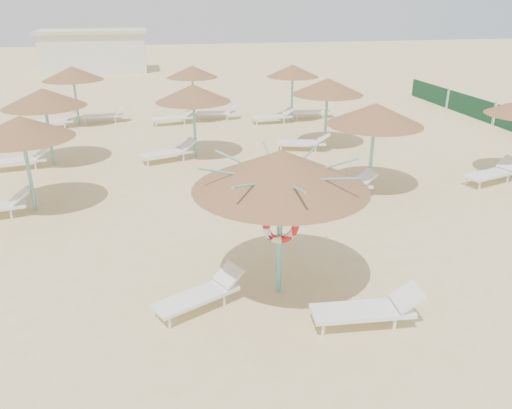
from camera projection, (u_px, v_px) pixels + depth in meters
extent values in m
plane|color=#DFC688|center=(255.00, 293.00, 10.15)|extent=(120.00, 120.00, 0.00)
cylinder|color=#66B1AF|center=(279.00, 236.00, 9.74)|extent=(0.11, 0.11, 2.51)
cone|color=brown|center=(281.00, 170.00, 9.22)|extent=(3.35, 3.35, 0.75)
cylinder|color=#66B1AF|center=(281.00, 183.00, 9.32)|extent=(0.20, 0.20, 0.12)
cylinder|color=#66B1AF|center=(320.00, 169.00, 9.38)|extent=(1.51, 0.04, 0.38)
cylinder|color=#66B1AF|center=(301.00, 161.00, 9.83)|extent=(1.10, 1.10, 0.38)
cylinder|color=#66B1AF|center=(271.00, 160.00, 9.93)|extent=(0.04, 1.51, 0.38)
cylinder|color=#66B1AF|center=(246.00, 165.00, 9.63)|extent=(1.10, 1.10, 0.38)
cylinder|color=#66B1AF|center=(240.00, 175.00, 9.09)|extent=(1.51, 0.04, 0.38)
cylinder|color=#66B1AF|center=(258.00, 184.00, 8.64)|extent=(1.10, 1.10, 0.38)
cylinder|color=#66B1AF|center=(292.00, 186.00, 8.54)|extent=(0.04, 1.51, 0.38)
cylinder|color=#66B1AF|center=(318.00, 180.00, 8.84)|extent=(1.10, 1.10, 0.38)
torus|color=red|center=(281.00, 226.00, 9.55)|extent=(0.73, 0.15, 0.73)
cylinder|color=white|center=(170.00, 323.00, 9.01)|extent=(0.05, 0.05, 0.25)
cylinder|color=white|center=(158.00, 312.00, 9.33)|extent=(0.05, 0.05, 0.25)
cylinder|color=white|center=(224.00, 300.00, 9.69)|extent=(0.05, 0.05, 0.25)
cylinder|color=white|center=(212.00, 291.00, 10.01)|extent=(0.05, 0.05, 0.25)
cube|color=white|center=(196.00, 297.00, 9.51)|extent=(1.75, 1.24, 0.07)
cube|color=white|center=(228.00, 275.00, 9.86)|extent=(0.62, 0.67, 0.32)
cylinder|color=white|center=(323.00, 330.00, 8.79)|extent=(0.06, 0.06, 0.27)
cylinder|color=white|center=(317.00, 314.00, 9.24)|extent=(0.06, 0.06, 0.27)
cylinder|color=white|center=(395.00, 325.00, 8.94)|extent=(0.06, 0.06, 0.27)
cylinder|color=white|center=(385.00, 309.00, 9.39)|extent=(0.06, 0.06, 0.27)
cube|color=white|center=(362.00, 311.00, 9.04)|extent=(1.89, 0.75, 0.08)
cube|color=white|center=(407.00, 297.00, 9.04)|extent=(0.52, 0.62, 0.35)
cylinder|color=#66B1AF|center=(29.00, 172.00, 13.70)|extent=(0.11, 0.11, 2.30)
cone|color=brown|center=(21.00, 127.00, 13.22)|extent=(2.72, 2.72, 0.61)
cylinder|color=#66B1AF|center=(22.00, 136.00, 13.32)|extent=(0.20, 0.20, 0.12)
cylinder|color=white|center=(11.00, 214.00, 13.51)|extent=(0.06, 0.06, 0.28)
cylinder|color=white|center=(12.00, 208.00, 13.93)|extent=(0.06, 0.06, 0.28)
cube|color=white|center=(21.00, 195.00, 13.67)|extent=(0.60, 0.69, 0.36)
cylinder|color=#66B1AF|center=(49.00, 133.00, 17.62)|extent=(0.11, 0.11, 2.30)
cone|color=brown|center=(43.00, 98.00, 17.14)|extent=(2.83, 2.83, 0.64)
cylinder|color=#66B1AF|center=(45.00, 105.00, 17.24)|extent=(0.20, 0.20, 0.12)
cylinder|color=white|center=(36.00, 166.00, 17.41)|extent=(0.06, 0.06, 0.28)
cylinder|color=white|center=(36.00, 162.00, 17.84)|extent=(0.06, 0.06, 0.28)
cube|color=white|center=(18.00, 161.00, 17.37)|extent=(1.98, 0.95, 0.08)
cube|color=white|center=(43.00, 151.00, 17.57)|extent=(0.58, 0.68, 0.36)
cylinder|color=#66B1AF|center=(76.00, 101.00, 23.20)|extent=(0.11, 0.11, 2.30)
cone|color=brown|center=(72.00, 73.00, 22.72)|extent=(2.74, 2.74, 0.62)
cylinder|color=#66B1AF|center=(73.00, 79.00, 22.82)|extent=(0.20, 0.20, 0.12)
cylinder|color=white|center=(34.00, 127.00, 22.66)|extent=(0.06, 0.06, 0.28)
cylinder|color=white|center=(36.00, 124.00, 23.12)|extent=(0.06, 0.06, 0.28)
cylinder|color=white|center=(65.00, 126.00, 22.88)|extent=(0.06, 0.06, 0.28)
cylinder|color=white|center=(67.00, 123.00, 23.34)|extent=(0.06, 0.06, 0.28)
cube|color=white|center=(53.00, 121.00, 22.95)|extent=(1.91, 0.67, 0.08)
cube|color=white|center=(71.00, 115.00, 23.00)|extent=(0.50, 0.61, 0.36)
cylinder|color=white|center=(86.00, 121.00, 23.67)|extent=(0.06, 0.06, 0.28)
cylinder|color=white|center=(87.00, 119.00, 24.12)|extent=(0.06, 0.06, 0.28)
cylinder|color=white|center=(115.00, 120.00, 23.95)|extent=(0.06, 0.06, 0.28)
cylinder|color=white|center=(116.00, 118.00, 24.40)|extent=(0.06, 0.06, 0.28)
cube|color=white|center=(103.00, 116.00, 24.00)|extent=(1.91, 0.67, 0.08)
cube|color=white|center=(121.00, 110.00, 24.08)|extent=(0.50, 0.61, 0.36)
cylinder|color=#66B1AF|center=(195.00, 127.00, 18.46)|extent=(0.11, 0.11, 2.30)
cone|color=brown|center=(193.00, 93.00, 17.98)|extent=(2.74, 2.74, 0.62)
cylinder|color=#66B1AF|center=(193.00, 100.00, 18.08)|extent=(0.20, 0.20, 0.12)
cylinder|color=white|center=(148.00, 163.00, 17.72)|extent=(0.06, 0.06, 0.28)
cylinder|color=white|center=(144.00, 159.00, 18.12)|extent=(0.06, 0.06, 0.28)
cylinder|color=white|center=(183.00, 157.00, 18.32)|extent=(0.06, 0.06, 0.28)
cylinder|color=white|center=(179.00, 154.00, 18.73)|extent=(0.06, 0.06, 0.28)
cube|color=white|center=(167.00, 153.00, 18.21)|extent=(2.00, 1.16, 0.08)
cube|color=white|center=(188.00, 144.00, 18.50)|extent=(0.64, 0.72, 0.36)
cylinder|color=#66B1AF|center=(193.00, 98.00, 23.81)|extent=(0.11, 0.11, 2.30)
cone|color=brown|center=(192.00, 71.00, 23.34)|extent=(2.40, 2.40, 0.54)
cylinder|color=#66B1AF|center=(192.00, 77.00, 23.43)|extent=(0.20, 0.20, 0.12)
cylinder|color=white|center=(156.00, 124.00, 23.16)|extent=(0.06, 0.06, 0.28)
cylinder|color=white|center=(154.00, 122.00, 23.59)|extent=(0.06, 0.06, 0.28)
cylinder|color=white|center=(185.00, 122.00, 23.59)|extent=(0.06, 0.06, 0.28)
cylinder|color=white|center=(182.00, 120.00, 24.03)|extent=(0.06, 0.06, 0.28)
cube|color=white|center=(172.00, 118.00, 23.56)|extent=(1.97, 0.90, 0.08)
cube|color=white|center=(189.00, 112.00, 23.75)|extent=(0.57, 0.67, 0.36)
cylinder|color=white|center=(200.00, 118.00, 24.41)|extent=(0.06, 0.06, 0.28)
cylinder|color=white|center=(200.00, 116.00, 24.87)|extent=(0.06, 0.06, 0.28)
cylinder|color=white|center=(227.00, 117.00, 24.47)|extent=(0.06, 0.06, 0.28)
cylinder|color=white|center=(227.00, 115.00, 24.93)|extent=(0.06, 0.06, 0.28)
cube|color=white|center=(216.00, 113.00, 24.61)|extent=(1.97, 0.90, 0.08)
cube|color=white|center=(233.00, 108.00, 24.56)|extent=(0.57, 0.67, 0.36)
cylinder|color=#66B1AF|center=(371.00, 155.00, 15.18)|extent=(0.11, 0.11, 2.30)
cone|color=brown|center=(375.00, 114.00, 14.71)|extent=(2.86, 2.86, 0.64)
cylinder|color=#66B1AF|center=(374.00, 122.00, 14.80)|extent=(0.20, 0.20, 0.12)
cylinder|color=white|center=(319.00, 199.00, 14.57)|extent=(0.06, 0.06, 0.28)
cylinder|color=white|center=(312.00, 193.00, 15.01)|extent=(0.06, 0.06, 0.28)
cylinder|color=white|center=(360.00, 194.00, 14.93)|extent=(0.06, 0.06, 0.28)
cylinder|color=white|center=(353.00, 188.00, 15.37)|extent=(0.06, 0.06, 0.28)
cube|color=white|center=(340.00, 187.00, 14.93)|extent=(1.95, 0.78, 0.08)
cube|color=white|center=(366.00, 177.00, 15.07)|extent=(0.54, 0.64, 0.36)
cylinder|color=#66B1AF|center=(326.00, 118.00, 19.81)|extent=(0.11, 0.11, 2.30)
cone|color=brown|center=(328.00, 86.00, 19.34)|extent=(2.80, 2.80, 0.63)
cylinder|color=#66B1AF|center=(327.00, 93.00, 19.43)|extent=(0.20, 0.20, 0.12)
cylinder|color=white|center=(281.00, 148.00, 19.46)|extent=(0.06, 0.06, 0.28)
cylinder|color=white|center=(281.00, 145.00, 19.92)|extent=(0.06, 0.06, 0.28)
cylinder|color=white|center=(316.00, 149.00, 19.36)|extent=(0.06, 0.06, 0.28)
cylinder|color=white|center=(315.00, 145.00, 19.82)|extent=(0.06, 0.06, 0.28)
cube|color=white|center=(302.00, 142.00, 19.56)|extent=(2.00, 1.12, 0.08)
cube|color=white|center=(324.00, 137.00, 19.41)|extent=(0.63, 0.71, 0.36)
cylinder|color=#66B1AF|center=(292.00, 97.00, 24.04)|extent=(0.11, 0.11, 2.30)
cone|color=brown|center=(293.00, 71.00, 23.57)|extent=(2.47, 2.47, 0.56)
cylinder|color=#66B1AF|center=(293.00, 76.00, 23.66)|extent=(0.20, 0.20, 0.12)
cylinder|color=white|center=(257.00, 123.00, 23.45)|extent=(0.06, 0.06, 0.28)
cylinder|color=white|center=(254.00, 120.00, 23.90)|extent=(0.06, 0.06, 0.28)
cylinder|color=white|center=(284.00, 121.00, 23.76)|extent=(0.06, 0.06, 0.28)
cylinder|color=white|center=(281.00, 119.00, 24.21)|extent=(0.06, 0.06, 0.28)
cube|color=white|center=(272.00, 117.00, 23.79)|extent=(1.93, 0.71, 0.08)
cube|color=white|center=(289.00, 111.00, 23.89)|extent=(0.51, 0.62, 0.36)
cylinder|color=white|center=(297.00, 117.00, 24.56)|extent=(0.06, 0.06, 0.28)
cylinder|color=white|center=(294.00, 115.00, 25.02)|extent=(0.06, 0.06, 0.28)
cylinder|color=white|center=(323.00, 116.00, 24.75)|extent=(0.06, 0.06, 0.28)
cylinder|color=white|center=(320.00, 114.00, 25.21)|extent=(0.06, 0.06, 0.28)
cube|color=white|center=(311.00, 112.00, 24.83)|extent=(1.93, 0.71, 0.08)
cube|color=white|center=(328.00, 106.00, 24.86)|extent=(0.51, 0.62, 0.36)
cylinder|color=white|center=(480.00, 186.00, 15.56)|extent=(0.06, 0.06, 0.28)
cylinder|color=white|center=(466.00, 181.00, 15.97)|extent=(0.06, 0.06, 0.28)
cylinder|color=white|center=(508.00, 179.00, 16.16)|extent=(0.06, 0.06, 0.28)
cylinder|color=white|center=(494.00, 174.00, 16.57)|extent=(0.06, 0.06, 0.28)
cube|color=white|center=(491.00, 174.00, 16.05)|extent=(2.00, 1.15, 0.08)
cube|color=white|center=(509.00, 163.00, 16.34)|extent=(0.64, 0.72, 0.36)
cube|color=silver|center=(95.00, 53.00, 40.12)|extent=(8.00, 4.00, 3.00)
cube|color=beige|center=(92.00, 31.00, 39.50)|extent=(8.40, 4.40, 0.25)
cube|color=#194D28|center=(470.00, 106.00, 25.25)|extent=(0.08, 3.80, 1.00)
cylinder|color=#66B1AF|center=(494.00, 113.00, 23.51)|extent=(0.08, 0.08, 1.10)
cube|color=#194D28|center=(429.00, 93.00, 28.87)|extent=(0.08, 3.80, 1.00)
cylinder|color=#66B1AF|center=(447.00, 98.00, 27.13)|extent=(0.08, 0.08, 1.10)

